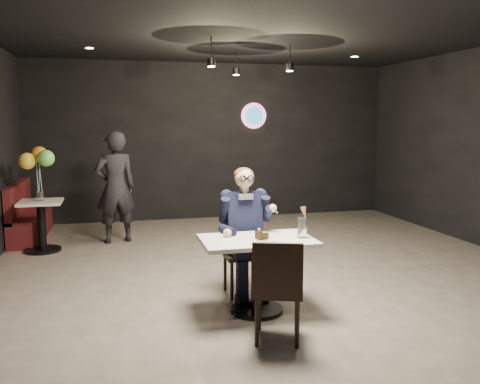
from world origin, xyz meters
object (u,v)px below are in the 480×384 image
object	(u,v)px
seated_man	(244,230)
booth_bench	(30,210)
chair_near	(278,288)
passerby	(115,187)
chair_far	(244,253)
balloon_vase	(40,196)
main_table	(257,275)
sundae_glass	(302,228)
side_table	(42,226)

from	to	relation	value
seated_man	booth_bench	world-z (taller)	seated_man
chair_near	seated_man	world-z (taller)	seated_man
passerby	chair_far	bearing A→B (deg)	102.03
seated_man	balloon_vase	bearing A→B (deg)	133.86
main_table	sundae_glass	world-z (taller)	sundae_glass
chair_far	seated_man	world-z (taller)	seated_man
seated_man	passerby	xyz separation A→B (m)	(-1.34, 2.84, 0.15)
seated_man	passerby	world-z (taller)	passerby
main_table	chair_far	size ratio (longest dim) A/B	1.20
sundae_glass	balloon_vase	size ratio (longest dim) A/B	1.39
side_table	balloon_vase	size ratio (longest dim) A/B	5.20
booth_bench	passerby	world-z (taller)	passerby
chair_far	side_table	bearing A→B (deg)	133.86
main_table	sundae_glass	bearing A→B (deg)	-8.30
chair_far	side_table	world-z (taller)	chair_far
balloon_vase	main_table	bearing A→B (deg)	-51.77
side_table	seated_man	bearing A→B (deg)	-46.14
side_table	passerby	size ratio (longest dim) A/B	0.43
balloon_vase	side_table	bearing A→B (deg)	0.00
sundae_glass	balloon_vase	distance (m)	4.22
main_table	side_table	bearing A→B (deg)	128.23
chair_far	seated_man	xyz separation A→B (m)	(0.00, -0.00, 0.26)
balloon_vase	passerby	bearing A→B (deg)	17.75
passerby	seated_man	bearing A→B (deg)	102.03
seated_man	chair_far	bearing A→B (deg)	90.00
chair_near	side_table	world-z (taller)	chair_near
sundae_glass	side_table	xyz separation A→B (m)	(-2.85, 3.12, -0.48)
chair_far	booth_bench	size ratio (longest dim) A/B	0.50
sundae_glass	side_table	size ratio (longest dim) A/B	0.27
side_table	passerby	bearing A→B (deg)	17.75
seated_man	passerby	bearing A→B (deg)	115.29
main_table	chair_far	bearing A→B (deg)	90.00
sundae_glass	side_table	bearing A→B (deg)	132.42
sundae_glass	booth_bench	bearing A→B (deg)	127.40
side_table	chair_near	bearing A→B (deg)	-57.05
chair_far	chair_near	world-z (taller)	same
booth_bench	side_table	distance (m)	1.05
seated_man	sundae_glass	distance (m)	0.77
sundae_glass	side_table	distance (m)	4.25
chair_near	passerby	bearing A→B (deg)	127.60
main_table	sundae_glass	size ratio (longest dim) A/B	5.53
seated_man	booth_bench	xyz separation A→B (m)	(-2.71, 3.50, -0.26)
main_table	side_table	size ratio (longest dim) A/B	1.48
main_table	booth_bench	xyz separation A→B (m)	(-2.71, 4.05, 0.08)
booth_bench	side_table	size ratio (longest dim) A/B	2.45
passerby	sundae_glass	bearing A→B (deg)	104.06
chair_near	side_table	size ratio (longest dim) A/B	1.24
chair_near	sundae_glass	xyz separation A→B (m)	(0.44, 0.59, 0.39)
main_table	balloon_vase	xyz separation A→B (m)	(-2.41, 3.05, 0.45)
chair_near	side_table	distance (m)	4.43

